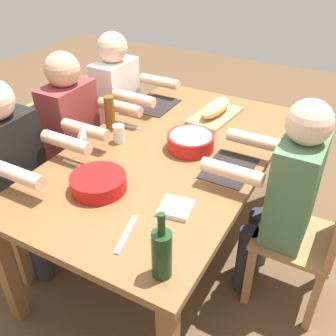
# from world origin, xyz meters

# --- Properties ---
(ground_plane) EXTENTS (8.00, 8.00, 0.00)m
(ground_plane) POSITION_xyz_m (0.00, 0.00, 0.00)
(ground_plane) COLOR brown
(dining_table) EXTENTS (1.81, 1.05, 0.74)m
(dining_table) POSITION_xyz_m (0.00, 0.00, 0.66)
(dining_table) COLOR brown
(dining_table) RESTS_ON ground_plane
(chair_near_center) EXTENTS (0.40, 0.40, 0.85)m
(chair_near_center) POSITION_xyz_m (0.00, -0.85, 0.48)
(chair_near_center) COLOR #9E7044
(chair_near_center) RESTS_ON ground_plane
(diner_near_center) EXTENTS (0.41, 0.53, 1.20)m
(diner_near_center) POSITION_xyz_m (0.00, -0.66, 0.70)
(diner_near_center) COLOR #2D2D38
(diner_near_center) RESTS_ON ground_plane
(chair_far_center) EXTENTS (0.40, 0.40, 0.85)m
(chair_far_center) POSITION_xyz_m (0.00, 0.85, 0.48)
(chair_far_center) COLOR #9E7044
(chair_far_center) RESTS_ON ground_plane
(diner_far_center) EXTENTS (0.41, 0.53, 1.20)m
(diner_far_center) POSITION_xyz_m (-0.00, 0.66, 0.70)
(diner_far_center) COLOR #2D2D38
(diner_far_center) RESTS_ON ground_plane
(chair_near_left) EXTENTS (0.40, 0.40, 0.85)m
(chair_near_left) POSITION_xyz_m (-0.50, -0.85, 0.48)
(chair_near_left) COLOR #9E7044
(chair_near_left) RESTS_ON ground_plane
(diner_near_left) EXTENTS (0.41, 0.53, 1.20)m
(diner_near_left) POSITION_xyz_m (-0.50, -0.66, 0.70)
(diner_near_left) COLOR #2D2D38
(diner_near_left) RESTS_ON ground_plane
(chair_near_right) EXTENTS (0.40, 0.40, 0.85)m
(chair_near_right) POSITION_xyz_m (0.50, -0.85, 0.48)
(chair_near_right) COLOR #9E7044
(chair_near_right) RESTS_ON ground_plane
(diner_near_right) EXTENTS (0.41, 0.53, 1.20)m
(diner_near_right) POSITION_xyz_m (0.50, -0.66, 0.70)
(diner_near_right) COLOR #2D2D38
(diner_near_right) RESTS_ON ground_plane
(serving_bowl_pasta) EXTENTS (0.26, 0.26, 0.09)m
(serving_bowl_pasta) POSITION_xyz_m (-0.09, 0.10, 0.79)
(serving_bowl_pasta) COLOR red
(serving_bowl_pasta) RESTS_ON dining_table
(serving_bowl_salad) EXTENTS (0.27, 0.27, 0.08)m
(serving_bowl_salad) POSITION_xyz_m (0.47, -0.12, 0.78)
(serving_bowl_salad) COLOR red
(serving_bowl_salad) RESTS_ON dining_table
(cutting_board) EXTENTS (0.42, 0.26, 0.02)m
(cutting_board) POSITION_xyz_m (-0.53, 0.06, 0.75)
(cutting_board) COLOR tan
(cutting_board) RESTS_ON dining_table
(bread_loaf) EXTENTS (0.33, 0.14, 0.09)m
(bread_loaf) POSITION_xyz_m (-0.53, 0.06, 0.81)
(bread_loaf) COLOR tan
(bread_loaf) RESTS_ON cutting_board
(wine_bottle) EXTENTS (0.08, 0.08, 0.29)m
(wine_bottle) POSITION_xyz_m (0.78, 0.40, 0.85)
(wine_bottle) COLOR #193819
(wine_bottle) RESTS_ON dining_table
(beer_bottle) EXTENTS (0.06, 0.06, 0.22)m
(beer_bottle) POSITION_xyz_m (-0.06, -0.43, 0.85)
(beer_bottle) COLOR brown
(beer_bottle) RESTS_ON dining_table
(wine_glass) EXTENTS (0.08, 0.08, 0.17)m
(wine_glass) POSITION_xyz_m (0.19, -0.43, 0.86)
(wine_glass) COLOR silver
(wine_glass) RESTS_ON dining_table
(cup_near_center) EXTENTS (0.07, 0.07, 0.11)m
(cup_near_center) POSITION_xyz_m (0.04, -0.30, 0.79)
(cup_near_center) COLOR white
(cup_near_center) RESTS_ON dining_table
(fork_near_center) EXTENTS (0.04, 0.17, 0.01)m
(fork_near_center) POSITION_xyz_m (-0.14, -0.36, 0.74)
(fork_near_center) COLOR silver
(fork_near_center) RESTS_ON dining_table
(placemat_far_center) EXTENTS (0.32, 0.23, 0.01)m
(placemat_far_center) POSITION_xyz_m (0.00, 0.36, 0.74)
(placemat_far_center) COLOR black
(placemat_far_center) RESTS_ON dining_table
(placemat_near_left) EXTENTS (0.32, 0.23, 0.01)m
(placemat_near_left) POSITION_xyz_m (-0.50, -0.36, 0.74)
(placemat_near_left) COLOR black
(placemat_near_left) RESTS_ON dining_table
(fork_near_right) EXTENTS (0.02, 0.17, 0.01)m
(fork_near_right) POSITION_xyz_m (0.36, -0.36, 0.74)
(fork_near_right) COLOR silver
(fork_near_right) RESTS_ON dining_table
(carving_knife) EXTENTS (0.23, 0.08, 0.01)m
(carving_knife) POSITION_xyz_m (0.67, 0.17, 0.74)
(carving_knife) COLOR silver
(carving_knife) RESTS_ON dining_table
(napkin_stack) EXTENTS (0.16, 0.16, 0.02)m
(napkin_stack) POSITION_xyz_m (0.43, 0.27, 0.75)
(napkin_stack) COLOR white
(napkin_stack) RESTS_ON dining_table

